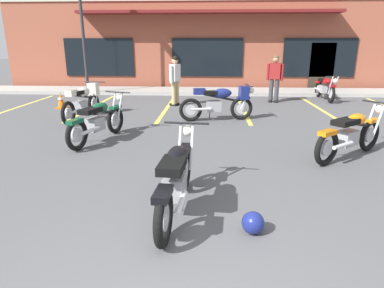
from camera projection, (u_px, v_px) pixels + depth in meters
ground_plane at (199, 161)px, 6.12m from camera, size 80.00×80.00×0.00m
sidewalk_kerb at (206, 91)px, 14.49m from camera, size 22.00×1.80×0.14m
brick_storefront_building at (208, 43)px, 17.75m from camera, size 18.89×6.58×4.17m
painted_stall_lines at (205, 108)px, 11.07m from camera, size 12.76×4.80×0.01m
motorcycle_foreground_classic at (176, 178)px, 4.15m from camera, size 0.66×2.11×0.98m
motorcycle_red_sportbike at (221, 102)px, 9.17m from camera, size 2.09×0.82×0.98m
motorcycle_black_cruiser at (351, 134)px, 6.16m from camera, size 1.76×1.52×0.98m
motorcycle_silver_naked at (98, 120)px, 7.25m from camera, size 0.89×2.06×0.98m
motorcycle_blue_standard at (83, 100)px, 9.38m from camera, size 0.71×2.11×0.98m
motorcycle_green_cafe_racer at (325, 88)px, 12.55m from camera, size 0.66×2.11×0.98m
person_in_black_shirt at (175, 78)px, 11.28m from camera, size 0.39×0.59×1.68m
person_in_shorts_foreground at (275, 76)px, 11.93m from camera, size 0.60×0.36×1.68m
helmet_on_pavement at (253, 223)px, 3.75m from camera, size 0.26×0.26×0.26m
traffic_cone at (61, 100)px, 10.99m from camera, size 0.34×0.34×0.53m
parking_lot_lamp_post at (80, 6)px, 12.63m from camera, size 0.24×0.76×5.33m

